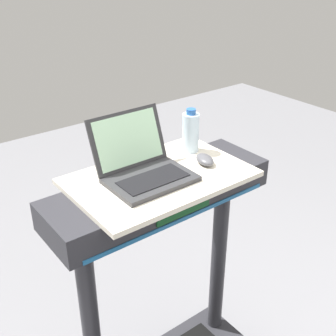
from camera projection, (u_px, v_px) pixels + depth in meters
name	position (u px, v px, depth m)	size (l,w,h in m)	color
desk_board	(160.00, 177.00, 1.62)	(0.66, 0.43, 0.02)	beige
laptop	(143.00, 166.00, 1.58)	(0.30, 0.29, 0.22)	#2D2D30
computer_mouse	(205.00, 160.00, 1.69)	(0.06, 0.10, 0.03)	#4C4C51
water_bottle	(191.00, 132.00, 1.77)	(0.07, 0.07, 0.18)	silver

